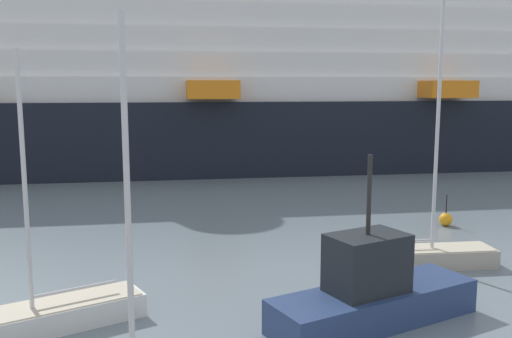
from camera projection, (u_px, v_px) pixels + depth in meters
The scene contains 5 objects.
sailboat_0 at pixel (48, 314), 16.77m from camera, with size 5.78×3.32×8.21m.
sailboat_3 at pixel (420, 253), 22.47m from camera, with size 6.12×2.16×11.64m.
fishing_boat_0 at pixel (372, 293), 17.08m from camera, with size 7.09×3.81×5.21m.
channel_buoy_1 at pixel (446, 219), 29.02m from camera, with size 0.67×0.67×1.62m.
cruise_ship at pixel (307, 90), 51.03m from camera, with size 107.77×23.29×20.85m.
Camera 1 is at (-5.92, -8.05, 7.24)m, focal length 39.55 mm.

